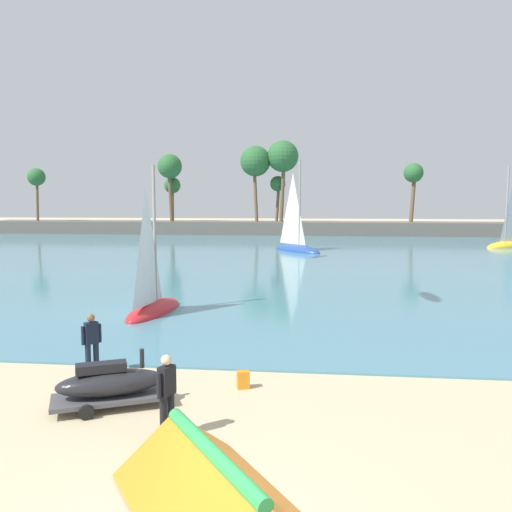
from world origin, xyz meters
TOP-DOWN VIEW (x-y plane):
  - sea at (0.00, 55.86)m, footprint 220.00×97.79m
  - palm_headland at (0.79, 64.68)m, footprint 88.18×6.11m
  - folded_kite at (0.12, 0.48)m, footprint 3.72×3.99m
  - watercraft_on_trailer at (-2.95, 4.19)m, footprint 2.78×1.99m
  - person_rigging_by_gear at (-1.26, 2.87)m, footprint 0.32×0.51m
  - person_at_waterline at (-4.29, 6.24)m, footprint 0.42×0.41m
  - backpack_near_kite at (-0.13, 5.69)m, footprint 0.35×0.34m
  - sailboat_near_shore at (20.87, 47.56)m, footprint 5.75×5.06m
  - sailboat_mid_bay at (0.03, 40.81)m, footprint 5.31×5.89m
  - sailboat_toward_headland at (-4.99, 13.77)m, footprint 1.85×4.60m

SIDE VIEW (x-z plane):
  - sea at x=0.00m, z-range 0.00..0.06m
  - backpack_near_kite at x=-0.13m, z-range -0.01..0.43m
  - watercraft_on_trailer at x=-2.95m, z-range -0.12..1.16m
  - sailboat_toward_headland at x=-4.99m, z-range -2.60..3.89m
  - folded_kite at x=0.12m, z-range 0.16..1.15m
  - sailboat_near_shore at x=20.87m, z-range -3.46..5.13m
  - sailboat_mid_bay at x=0.03m, z-range -3.58..5.30m
  - person_rigging_by_gear at x=-1.26m, z-range 0.06..1.73m
  - person_at_waterline at x=-4.29m, z-range 0.06..1.73m
  - palm_headland at x=0.79m, z-range -3.28..9.43m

